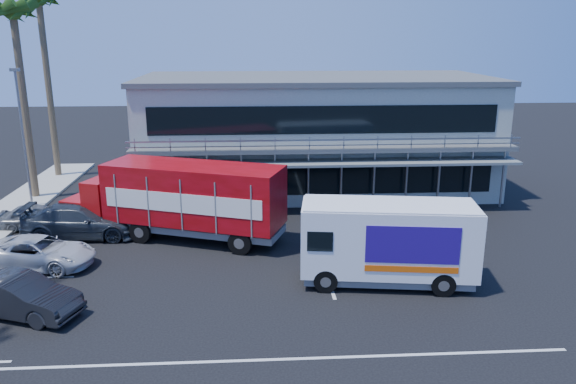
{
  "coord_description": "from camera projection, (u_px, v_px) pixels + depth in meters",
  "views": [
    {
      "loc": [
        -1.03,
        -21.59,
        9.92
      ],
      "look_at": [
        0.63,
        5.31,
        2.3
      ],
      "focal_mm": 35.0,
      "sensor_mm": 36.0,
      "label": 1
    }
  ],
  "objects": [
    {
      "name": "white_van",
      "position": [
        388.0,
        242.0,
        22.69
      ],
      "size": [
        7.24,
        3.32,
        3.41
      ],
      "rotation": [
        0.0,
        0.0,
        -0.14
      ],
      "color": "white",
      "rests_on": "ground"
    },
    {
      "name": "building",
      "position": [
        315.0,
        132.0,
        37.03
      ],
      "size": [
        22.4,
        12.0,
        7.3
      ],
      "color": "#9C9F91",
      "rests_on": "ground"
    },
    {
      "name": "parked_car_e",
      "position": [
        37.0,
        216.0,
        29.49
      ],
      "size": [
        3.9,
        1.69,
        1.31
      ],
      "primitive_type": "imported",
      "rotation": [
        0.0,
        0.0,
        1.61
      ],
      "color": "slate",
      "rests_on": "ground"
    },
    {
      "name": "palm_e",
      "position": [
        14.0,
        22.0,
        32.24
      ],
      "size": [
        2.8,
        2.8,
        12.25
      ],
      "color": "brown",
      "rests_on": "ground"
    },
    {
      "name": "parked_car_b",
      "position": [
        19.0,
        296.0,
        20.32
      ],
      "size": [
        4.81,
        3.05,
        1.5
      ],
      "primitive_type": "imported",
      "rotation": [
        0.0,
        0.0,
        1.22
      ],
      "color": "black",
      "rests_on": "ground"
    },
    {
      "name": "parked_car_d",
      "position": [
        81.0,
        221.0,
        28.22
      ],
      "size": [
        5.87,
        2.52,
        1.69
      ],
      "primitive_type": "imported",
      "rotation": [
        0.0,
        0.0,
        1.54
      ],
      "color": "#2A3038",
      "rests_on": "ground"
    },
    {
      "name": "palm_f",
      "position": [
        40.0,
        9.0,
        37.25
      ],
      "size": [
        2.8,
        2.8,
        13.25
      ],
      "color": "brown",
      "rests_on": "ground"
    },
    {
      "name": "red_truck",
      "position": [
        180.0,
        198.0,
        27.71
      ],
      "size": [
        11.53,
        6.35,
        3.82
      ],
      "rotation": [
        0.0,
        0.0,
        -0.35
      ],
      "color": "#AD0E0E",
      "rests_on": "ground"
    },
    {
      "name": "ground",
      "position": [
        281.0,
        279.0,
        23.5
      ],
      "size": [
        120.0,
        120.0,
        0.0
      ],
      "primitive_type": "plane",
      "color": "black",
      "rests_on": "ground"
    },
    {
      "name": "parked_car_c",
      "position": [
        39.0,
        252.0,
        24.63
      ],
      "size": [
        5.2,
        3.19,
        1.34
      ],
      "primitive_type": "imported",
      "rotation": [
        0.0,
        0.0,
        1.36
      ],
      "color": "silver",
      "rests_on": "ground"
    },
    {
      "name": "light_pole_far",
      "position": [
        23.0,
        132.0,
        32.0
      ],
      "size": [
        0.5,
        0.25,
        8.09
      ],
      "color": "gray",
      "rests_on": "ground"
    }
  ]
}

